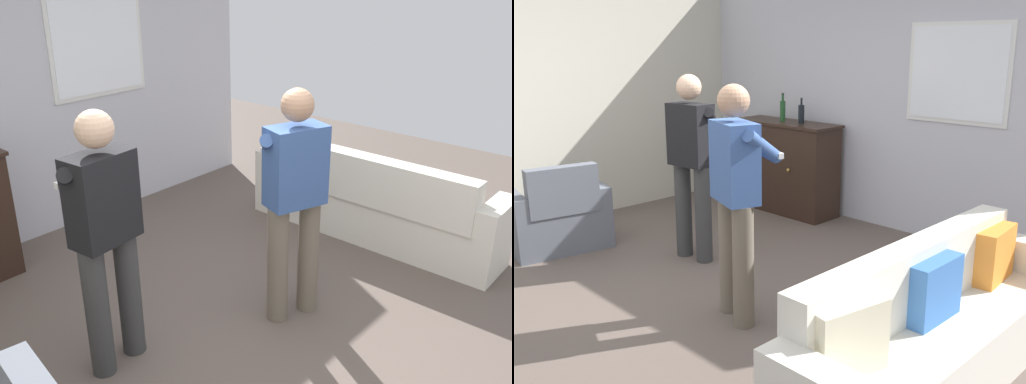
{
  "view_description": "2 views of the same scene",
  "coord_description": "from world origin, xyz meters",
  "views": [
    {
      "loc": [
        -2.35,
        -2.09,
        2.46
      ],
      "look_at": [
        0.37,
        0.26,
        0.96
      ],
      "focal_mm": 40.0,
      "sensor_mm": 36.0,
      "label": 1
    },
    {
      "loc": [
        3.37,
        -2.48,
        1.94
      ],
      "look_at": [
        0.39,
        0.51,
        0.83
      ],
      "focal_mm": 40.0,
      "sensor_mm": 36.0,
      "label": 2
    }
  ],
  "objects": [
    {
      "name": "couch",
      "position": [
        1.97,
        0.26,
        0.34
      ],
      "size": [
        0.57,
        2.4,
        0.85
      ],
      "color": "silver",
      "rests_on": "ground"
    },
    {
      "name": "ground",
      "position": [
        0.0,
        0.0,
        0.0
      ],
      "size": [
        10.4,
        10.4,
        0.0
      ],
      "primitive_type": "plane",
      "color": "brown"
    },
    {
      "name": "person_standing_left",
      "position": [
        -0.65,
        0.57,
        0.94
      ],
      "size": [
        0.55,
        0.49,
        1.68
      ],
      "color": "#383838",
      "rests_on": "ground"
    },
    {
      "name": "person_standing_right",
      "position": [
        0.52,
        0.05,
        0.94
      ],
      "size": [
        0.53,
        0.52,
        1.68
      ],
      "color": "#6B6051",
      "rests_on": "ground"
    },
    {
      "name": "wall_back_with_window",
      "position": [
        0.02,
        2.66,
        1.41
      ],
      "size": [
        5.2,
        0.15,
        2.8
      ],
      "color": "silver",
      "rests_on": "ground"
    }
  ]
}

